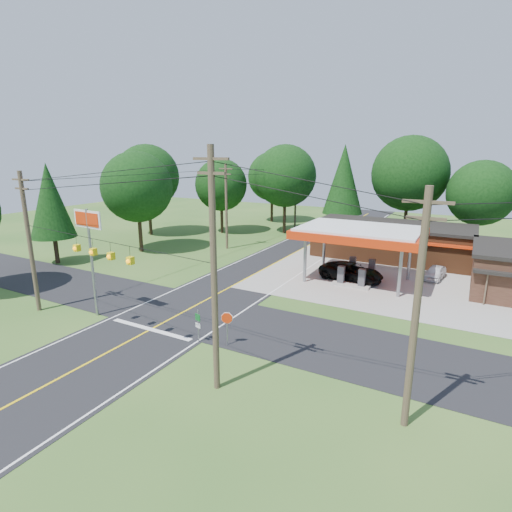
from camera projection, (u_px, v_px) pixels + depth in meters
The scene contains 18 objects.
ground at pixel (186, 311), 28.98m from camera, with size 120.00×120.00×0.00m, color #2D571E.
main_highway at pixel (186, 311), 28.98m from camera, with size 8.00×120.00×0.02m, color black.
cross_road at pixel (186, 311), 28.98m from camera, with size 70.00×7.00×0.02m, color black.
lane_center_yellow at pixel (186, 311), 28.98m from camera, with size 0.15×110.00×0.00m, color yellow.
gas_canopy at pixel (359, 234), 34.76m from camera, with size 10.60×7.40×4.88m.
convenience_store at pixel (391, 241), 43.36m from camera, with size 16.40×7.55×3.80m.
utility_pole_near_right at pixel (214, 271), 18.06m from camera, with size 1.80×0.30×11.50m.
utility_pole_near_left at pixel (29, 241), 27.86m from camera, with size 1.80×0.30×10.00m.
utility_pole_far_left at pixel (226, 205), 46.69m from camera, with size 1.80×0.30×10.00m.
utility_pole_right_b at pixel (416, 310), 15.56m from camera, with size 1.80×0.30×10.00m.
utility_pole_north at pixel (296, 196), 60.53m from camera, with size 0.30×0.30×9.50m.
overhead_beacons at pixel (101, 242), 22.80m from camera, with size 17.04×2.04×1.03m.
treeline_backdrop at pixel (316, 185), 47.11m from camera, with size 70.27×51.59×13.30m.
suv_car at pixel (351, 272), 35.80m from camera, with size 5.63×5.63×1.56m, color black.
sedan_car at pixel (435, 273), 36.23m from camera, with size 3.51×3.51×1.20m, color white.
big_stop_sign at pixel (89, 236), 26.82m from camera, with size 2.80×0.36×7.56m.
octagonal_stop_sign at pixel (227, 321), 23.45m from camera, with size 0.71×0.32×2.11m.
route_sign_post at pixel (198, 323), 23.91m from camera, with size 0.42×0.14×2.10m.
Camera 1 is at (17.50, -21.26, 11.13)m, focal length 28.00 mm.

